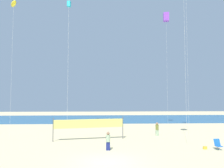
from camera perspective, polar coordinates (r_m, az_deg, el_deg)
The scene contains 10 objects.
ground_plane at distance 15.88m, azimuth -1.10°, elevation -19.72°, with size 120.00×120.00×0.00m, color beige.
ocean_band at distance 48.75m, azimuth -2.17°, elevation -8.96°, with size 120.00×20.00×0.01m, color #28608C.
beachgoer_sage_shirt at distance 19.22m, azimuth -1.03°, elevation -14.40°, with size 0.35×0.35×1.55m.
beachgoer_olive_shirt at distance 26.92m, azimuth 11.60°, elevation -11.27°, with size 0.36×0.36×1.56m.
folding_beach_chair at distance 21.53m, azimuth 25.74°, elevation -13.86°, with size 0.52×0.65×0.89m.
volleyball_net at distance 23.77m, azimuth -5.92°, elevation -10.39°, with size 7.34×1.46×2.40m.
beach_handbag at distance 21.28m, azimuth 22.97°, elevation -14.98°, with size 0.31×0.16×0.25m, color gold.
kite_cyan_box at distance 38.69m, azimuth -11.10°, elevation 19.55°, with size 0.61×0.61×20.21m.
kite_violet_box at distance 36.87m, azimuth 13.84°, elevation 16.47°, with size 0.94×0.94×17.76m.
kite_yellow_inflatable at distance 28.13m, azimuth -24.14°, elevation 18.35°, with size 1.17×1.39×15.23m.
Camera 1 is at (-0.42, -15.27, 4.34)m, focal length 35.28 mm.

